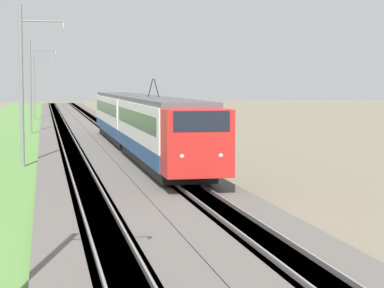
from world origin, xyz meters
TOP-DOWN VIEW (x-y plane):
  - ballast_main at (50.00, 0.00)m, footprint 240.00×4.40m
  - ballast_adjacent at (50.00, -4.43)m, footprint 240.00×4.40m
  - track_main at (50.00, 0.00)m, footprint 240.00×1.57m
  - track_adjacent at (50.00, -4.43)m, footprint 240.00×1.57m
  - passenger_train at (43.47, -4.43)m, footprint 40.00×2.94m
  - catenary_mast_mid at (37.34, 2.96)m, footprint 0.22×2.56m
  - catenary_mast_far at (66.11, 2.96)m, footprint 0.22×2.56m
  - catenary_mast_distant at (94.88, 2.96)m, footprint 0.22×2.56m

SIDE VIEW (x-z plane):
  - ballast_main at x=50.00m, z-range 0.00..0.30m
  - ballast_adjacent at x=50.00m, z-range 0.00..0.30m
  - track_main at x=50.00m, z-range -0.07..0.38m
  - track_adjacent at x=50.00m, z-range -0.07..0.38m
  - passenger_train at x=43.47m, z-range -0.16..4.97m
  - catenary_mast_distant at x=94.88m, z-range 0.14..9.04m
  - catenary_mast_far at x=66.11m, z-range 0.14..9.04m
  - catenary_mast_mid at x=37.34m, z-range 0.15..9.40m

